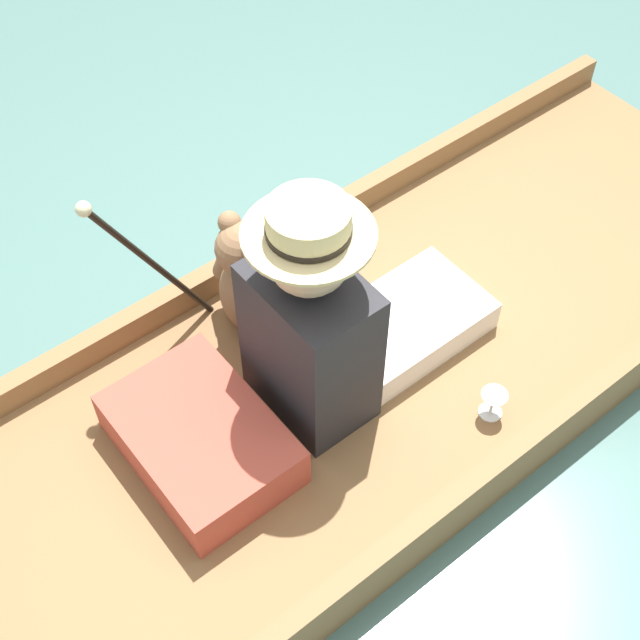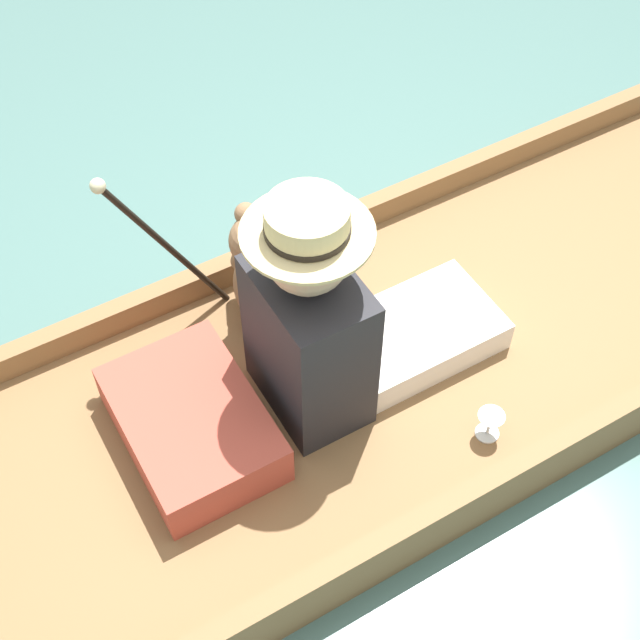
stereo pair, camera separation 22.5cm
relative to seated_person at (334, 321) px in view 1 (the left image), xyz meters
name	(u,v)px [view 1 (the left image)]	position (x,y,z in m)	size (l,w,h in m)	color
ground_plane	(362,382)	(0.00, 0.12, -0.41)	(16.00, 16.00, 0.00)	#476B66
punt_boat	(362,371)	(0.00, 0.12, -0.34)	(1.15, 3.37, 0.21)	brown
seat_cushion	(201,439)	(-0.03, -0.46, -0.22)	(0.54, 0.38, 0.16)	#B24738
seated_person	(334,321)	(0.00, 0.00, 0.00)	(0.36, 0.81, 0.79)	white
teddy_bear	(247,280)	(-0.34, -0.06, -0.08)	(0.32, 0.19, 0.46)	#846042
wine_glass	(493,400)	(0.39, 0.30, -0.23)	(0.08, 0.08, 0.10)	silver
walking_cane	(140,254)	(-0.47, -0.33, 0.10)	(0.04, 0.35, 0.68)	black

